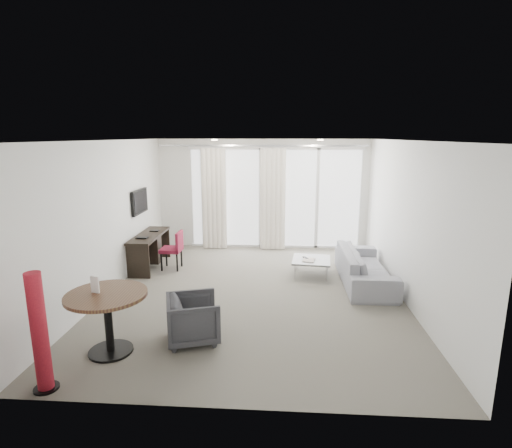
# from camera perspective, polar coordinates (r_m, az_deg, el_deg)

# --- Properties ---
(floor) EXTENTS (5.00, 6.00, 0.00)m
(floor) POSITION_cam_1_polar(r_m,az_deg,el_deg) (7.02, -0.33, -9.88)
(floor) COLOR #656155
(floor) RESTS_ON ground
(ceiling) EXTENTS (5.00, 6.00, 0.00)m
(ceiling) POSITION_cam_1_polar(r_m,az_deg,el_deg) (6.49, -0.36, 11.87)
(ceiling) COLOR white
(ceiling) RESTS_ON ground
(wall_left) EXTENTS (0.00, 6.00, 2.60)m
(wall_left) POSITION_cam_1_polar(r_m,az_deg,el_deg) (7.25, -20.46, 0.80)
(wall_left) COLOR silver
(wall_left) RESTS_ON ground
(wall_right) EXTENTS (0.00, 6.00, 2.60)m
(wall_right) POSITION_cam_1_polar(r_m,az_deg,el_deg) (6.92, 20.78, 0.24)
(wall_right) COLOR silver
(wall_right) RESTS_ON ground
(wall_front) EXTENTS (5.00, 0.00, 2.60)m
(wall_front) POSITION_cam_1_polar(r_m,az_deg,el_deg) (3.76, -3.67, -8.93)
(wall_front) COLOR silver
(wall_front) RESTS_ON ground
(window_panel) EXTENTS (4.00, 0.02, 2.38)m
(window_panel) POSITION_cam_1_polar(r_m,az_deg,el_deg) (9.57, 2.74, 3.65)
(window_panel) COLOR white
(window_panel) RESTS_ON ground
(window_frame) EXTENTS (4.10, 0.06, 2.44)m
(window_frame) POSITION_cam_1_polar(r_m,az_deg,el_deg) (9.56, 2.74, 3.64)
(window_frame) COLOR white
(window_frame) RESTS_ON ground
(curtain_left) EXTENTS (0.60, 0.20, 2.38)m
(curtain_left) POSITION_cam_1_polar(r_m,az_deg,el_deg) (9.55, -6.03, 3.57)
(curtain_left) COLOR white
(curtain_left) RESTS_ON ground
(curtain_right) EXTENTS (0.60, 0.20, 2.38)m
(curtain_right) POSITION_cam_1_polar(r_m,az_deg,el_deg) (9.41, 2.42, 3.50)
(curtain_right) COLOR white
(curtain_right) RESTS_ON ground
(curtain_track) EXTENTS (4.80, 0.04, 0.04)m
(curtain_track) POSITION_cam_1_polar(r_m,az_deg,el_deg) (9.31, 0.92, 11.14)
(curtain_track) COLOR #B2B2B7
(curtain_track) RESTS_ON ceiling
(downlight_a) EXTENTS (0.12, 0.12, 0.02)m
(downlight_a) POSITION_cam_1_polar(r_m,az_deg,el_deg) (8.19, -5.96, 11.87)
(downlight_a) COLOR #FFE0B2
(downlight_a) RESTS_ON ceiling
(downlight_b) EXTENTS (0.12, 0.12, 0.02)m
(downlight_b) POSITION_cam_1_polar(r_m,az_deg,el_deg) (8.10, 9.16, 11.77)
(downlight_b) COLOR #FFE0B2
(downlight_b) RESTS_ON ceiling
(desk) EXTENTS (0.46, 1.48, 0.69)m
(desk) POSITION_cam_1_polar(r_m,az_deg,el_deg) (8.55, -14.93, -3.71)
(desk) COLOR black
(desk) RESTS_ON floor
(tv) EXTENTS (0.05, 0.80, 0.50)m
(tv) POSITION_cam_1_polar(r_m,az_deg,el_deg) (8.55, -16.29, 3.11)
(tv) COLOR black
(tv) RESTS_ON wall_left
(desk_chair) EXTENTS (0.44, 0.41, 0.79)m
(desk_chair) POSITION_cam_1_polar(r_m,az_deg,el_deg) (8.32, -12.02, -3.67)
(desk_chair) COLOR maroon
(desk_chair) RESTS_ON floor
(round_table) EXTENTS (1.05, 1.05, 0.79)m
(round_table) POSITION_cam_1_polar(r_m,az_deg,el_deg) (5.43, -20.31, -13.13)
(round_table) COLOR #472D1B
(round_table) RESTS_ON floor
(menu_card) EXTENTS (0.12, 0.05, 0.21)m
(menu_card) POSITION_cam_1_polar(r_m,az_deg,el_deg) (5.37, -21.87, -9.77)
(menu_card) COLOR white
(menu_card) RESTS_ON round_table
(red_lamp) EXTENTS (0.34, 0.34, 1.32)m
(red_lamp) POSITION_cam_1_polar(r_m,az_deg,el_deg) (4.88, -28.54, -13.49)
(red_lamp) COLOR maroon
(red_lamp) RESTS_ON floor
(tub_armchair) EXTENTS (0.84, 0.82, 0.62)m
(tub_armchair) POSITION_cam_1_polar(r_m,az_deg,el_deg) (5.48, -8.95, -13.22)
(tub_armchair) COLOR #2E2E32
(tub_armchair) RESTS_ON floor
(coffee_table) EXTENTS (0.79, 0.79, 0.32)m
(coffee_table) POSITION_cam_1_polar(r_m,az_deg,el_deg) (7.91, 7.89, -6.11)
(coffee_table) COLOR gray
(coffee_table) RESTS_ON floor
(remote) EXTENTS (0.10, 0.16, 0.02)m
(remote) POSITION_cam_1_polar(r_m,az_deg,el_deg) (7.89, 7.09, -4.63)
(remote) COLOR black
(remote) RESTS_ON coffee_table
(magazine) EXTENTS (0.25, 0.29, 0.01)m
(magazine) POSITION_cam_1_polar(r_m,az_deg,el_deg) (7.77, 7.56, -4.91)
(magazine) COLOR gray
(magazine) RESTS_ON coffee_table
(sofa) EXTENTS (0.82, 2.10, 0.61)m
(sofa) POSITION_cam_1_polar(r_m,az_deg,el_deg) (7.67, 15.25, -5.92)
(sofa) COLOR gray
(sofa) RESTS_ON floor
(terrace_slab) EXTENTS (5.60, 3.00, 0.12)m
(terrace_slab) POSITION_cam_1_polar(r_m,az_deg,el_deg) (11.31, 2.83, -1.48)
(terrace_slab) COLOR #4D4D50
(terrace_slab) RESTS_ON ground
(rattan_chair_a) EXTENTS (0.69, 0.69, 0.85)m
(rattan_chair_a) POSITION_cam_1_polar(r_m,az_deg,el_deg) (11.20, 3.50, 0.91)
(rattan_chair_a) COLOR brown
(rattan_chair_a) RESTS_ON terrace_slab
(rattan_chair_b) EXTENTS (0.53, 0.53, 0.76)m
(rattan_chair_b) POSITION_cam_1_polar(r_m,az_deg,el_deg) (10.95, 11.26, 0.17)
(rattan_chair_b) COLOR brown
(rattan_chair_b) RESTS_ON terrace_slab
(rattan_table) EXTENTS (0.70, 0.70, 0.54)m
(rattan_table) POSITION_cam_1_polar(r_m,az_deg,el_deg) (10.72, 8.63, -0.57)
(rattan_table) COLOR brown
(rattan_table) RESTS_ON terrace_slab
(balustrade) EXTENTS (5.50, 0.06, 1.05)m
(balustrade) POSITION_cam_1_polar(r_m,az_deg,el_deg) (12.61, 2.97, 2.58)
(balustrade) COLOR #B2B2B7
(balustrade) RESTS_ON terrace_slab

